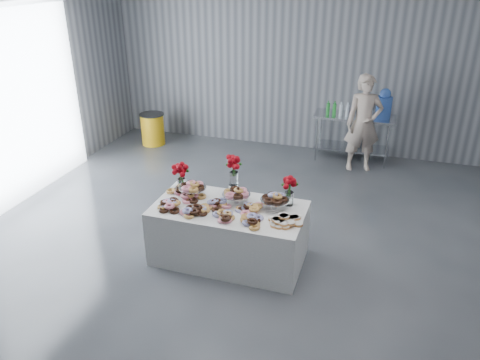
# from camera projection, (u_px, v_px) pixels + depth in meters

# --- Properties ---
(ground) EXTENTS (9.00, 9.00, 0.00)m
(ground) POSITION_uv_depth(u_px,v_px,m) (238.00, 269.00, 5.93)
(ground) COLOR #383B40
(ground) RESTS_ON ground
(room_walls) EXTENTS (8.04, 9.04, 4.02)m
(room_walls) POSITION_uv_depth(u_px,v_px,m) (215.00, 56.00, 4.94)
(room_walls) COLOR slate
(room_walls) RESTS_ON ground
(display_table) EXTENTS (1.91, 1.01, 0.75)m
(display_table) POSITION_uv_depth(u_px,v_px,m) (229.00, 233.00, 6.00)
(display_table) COLOR white
(display_table) RESTS_ON ground
(prep_table) EXTENTS (1.50, 0.60, 0.90)m
(prep_table) POSITION_uv_depth(u_px,v_px,m) (353.00, 130.00, 8.93)
(prep_table) COLOR silver
(prep_table) RESTS_ON ground
(donut_mounds) EXTENTS (1.81, 0.81, 0.09)m
(donut_mounds) POSITION_uv_depth(u_px,v_px,m) (227.00, 206.00, 5.78)
(donut_mounds) COLOR gold
(donut_mounds) RESTS_ON display_table
(cake_stand_left) EXTENTS (0.36, 0.36, 0.17)m
(cake_stand_left) POSITION_uv_depth(u_px,v_px,m) (193.00, 187.00, 6.07)
(cake_stand_left) COLOR silver
(cake_stand_left) RESTS_ON display_table
(cake_stand_mid) EXTENTS (0.36, 0.36, 0.17)m
(cake_stand_mid) POSITION_uv_depth(u_px,v_px,m) (236.00, 193.00, 5.90)
(cake_stand_mid) COLOR silver
(cake_stand_mid) RESTS_ON display_table
(cake_stand_right) EXTENTS (0.36, 0.36, 0.17)m
(cake_stand_right) POSITION_uv_depth(u_px,v_px,m) (275.00, 199.00, 5.76)
(cake_stand_right) COLOR silver
(cake_stand_right) RESTS_ON display_table
(danish_pile) EXTENTS (0.48, 0.48, 0.11)m
(danish_pile) POSITION_uv_depth(u_px,v_px,m) (285.00, 219.00, 5.48)
(danish_pile) COLOR white
(danish_pile) RESTS_ON display_table
(bouquet_left) EXTENTS (0.26, 0.26, 0.42)m
(bouquet_left) POSITION_uv_depth(u_px,v_px,m) (181.00, 171.00, 6.14)
(bouquet_left) COLOR white
(bouquet_left) RESTS_ON display_table
(bouquet_right) EXTENTS (0.26, 0.26, 0.42)m
(bouquet_right) POSITION_uv_depth(u_px,v_px,m) (290.00, 184.00, 5.78)
(bouquet_right) COLOR white
(bouquet_right) RESTS_ON display_table
(bouquet_center) EXTENTS (0.26, 0.26, 0.57)m
(bouquet_center) POSITION_uv_depth(u_px,v_px,m) (234.00, 169.00, 6.00)
(bouquet_center) COLOR silver
(bouquet_center) RESTS_ON display_table
(water_jug) EXTENTS (0.28, 0.28, 0.55)m
(water_jug) POSITION_uv_depth(u_px,v_px,m) (384.00, 105.00, 8.57)
(water_jug) COLOR #4275E2
(water_jug) RESTS_ON prep_table
(drink_bottles) EXTENTS (0.54, 0.08, 0.27)m
(drink_bottles) POSITION_uv_depth(u_px,v_px,m) (338.00, 109.00, 8.75)
(drink_bottles) COLOR #268C33
(drink_bottles) RESTS_ON prep_table
(person) EXTENTS (0.74, 0.58, 1.77)m
(person) POSITION_uv_depth(u_px,v_px,m) (363.00, 123.00, 8.42)
(person) COLOR #CC8C93
(person) RESTS_ON ground
(trash_barrel) EXTENTS (0.52, 0.52, 0.66)m
(trash_barrel) POSITION_uv_depth(u_px,v_px,m) (153.00, 129.00, 9.84)
(trash_barrel) COLOR #EEAE14
(trash_barrel) RESTS_ON ground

